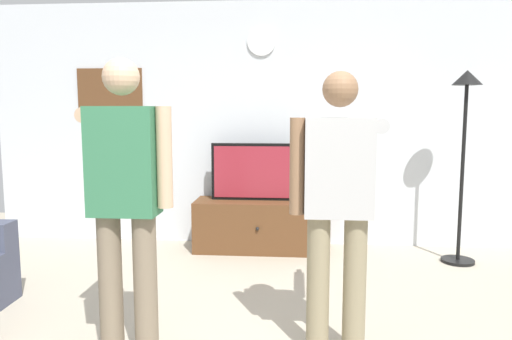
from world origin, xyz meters
TOP-DOWN VIEW (x-y plane):
  - back_wall at (0.00, 2.95)m, footprint 6.40×0.10m
  - tv_stand at (-0.12, 2.60)m, footprint 1.38×0.52m
  - television at (-0.12, 2.65)m, footprint 1.04×0.07m
  - wall_clock at (-0.12, 2.89)m, footprint 0.31×0.03m
  - framed_picture at (-1.84, 2.90)m, footprint 0.75×0.04m
  - floor_lamp at (1.89, 2.34)m, footprint 0.32×0.32m
  - person_standing_nearer_lamp at (-0.72, 0.22)m, footprint 0.57×0.78m
  - person_standing_nearer_couch at (0.53, 0.41)m, footprint 0.58×0.78m

SIDE VIEW (x-z plane):
  - tv_stand at x=-0.12m, z-range 0.00..0.55m
  - television at x=-0.12m, z-range 0.55..1.16m
  - person_standing_nearer_couch at x=0.53m, z-range 0.12..1.85m
  - person_standing_nearer_lamp at x=-0.72m, z-range 0.12..1.92m
  - back_wall at x=0.00m, z-range 0.00..2.70m
  - floor_lamp at x=1.89m, z-range 0.41..2.30m
  - framed_picture at x=-1.84m, z-range 1.51..1.98m
  - wall_clock at x=-0.12m, z-range 2.10..2.41m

